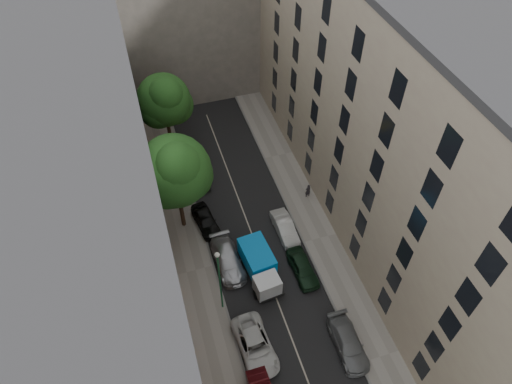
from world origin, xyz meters
name	(u,v)px	position (x,y,z in m)	size (l,w,h in m)	color
ground	(260,254)	(0.00, 0.00, 0.00)	(120.00, 120.00, 0.00)	#4C4C49
road_surface	(260,254)	(0.00, 0.00, 0.01)	(8.00, 44.00, 0.02)	black
sidewalk_left	(196,270)	(-5.50, 0.00, 0.07)	(3.00, 44.00, 0.15)	gray
sidewalk_right	(320,238)	(5.50, 0.00, 0.07)	(3.00, 44.00, 0.15)	gray
building_left	(96,207)	(-11.00, 0.00, 10.00)	(8.00, 44.00, 20.00)	#524F4D
building_right	(404,139)	(11.00, 0.00, 10.00)	(8.00, 44.00, 20.00)	tan
building_endcap	(183,5)	(0.00, 28.00, 9.00)	(18.00, 12.00, 18.00)	gray
tarp_truck	(260,266)	(-0.60, -1.88, 1.31)	(2.50, 5.32, 2.37)	black
car_left_2	(255,345)	(-2.80, -7.80, 0.70)	(2.31, 5.01, 1.39)	silver
car_left_3	(228,260)	(-2.80, -0.20, 0.73)	(2.04, 5.02, 1.46)	#B1B0B5
car_left_4	(206,220)	(-3.60, 4.42, 0.69)	(1.63, 4.06, 1.38)	black
car_left_5	(200,173)	(-2.80, 10.26, 0.71)	(1.50, 4.29, 1.41)	black
car_right_1	(348,343)	(3.60, -9.60, 0.67)	(1.87, 4.60, 1.34)	slate
car_right_2	(303,268)	(2.80, -2.73, 0.69)	(1.64, 4.07, 1.39)	black
car_right_3	(285,228)	(2.80, 1.60, 0.67)	(1.41, 4.06, 1.34)	silver
tree_mid	(176,173)	(-5.38, 4.89, 6.65)	(6.09, 5.93, 9.82)	#382619
tree_far	(165,102)	(-4.60, 14.88, 6.24)	(5.33, 5.06, 9.04)	#382619
lamp_post	(219,276)	(-4.20, -3.84, 4.47)	(0.36, 0.36, 7.11)	#1C6237
pedestrian	(308,191)	(6.24, 4.88, 0.90)	(0.55, 0.36, 1.50)	black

